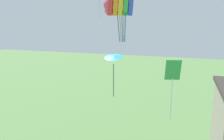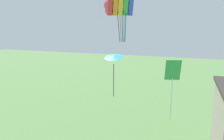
{
  "view_description": "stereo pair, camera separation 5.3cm",
  "coord_description": "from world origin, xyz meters",
  "views": [
    {
      "loc": [
        4.11,
        -3.79,
        9.38
      ],
      "look_at": [
        0.0,
        8.36,
        6.65
      ],
      "focal_mm": 35.0,
      "sensor_mm": 36.0,
      "label": 1
    },
    {
      "loc": [
        4.16,
        -3.77,
        9.38
      ],
      "look_at": [
        0.0,
        8.36,
        6.65
      ],
      "focal_mm": 35.0,
      "sensor_mm": 36.0,
      "label": 2
    }
  ],
  "objects": [
    {
      "name": "kite_cyan_delta",
      "position": [
        -0.69,
        10.74,
        7.03
      ],
      "size": [
        1.37,
        1.35,
        3.16
      ],
      "color": "#2DB2C6"
    },
    {
      "name": "kite_green_diamond",
      "position": [
        3.56,
        7.84,
        6.6
      ],
      "size": [
        0.85,
        0.47,
        3.32
      ],
      "color": "green"
    },
    {
      "name": "kite_rainbow_parafoil",
      "position": [
        -0.58,
        11.55,
        10.64
      ],
      "size": [
        2.59,
        2.33,
        3.31
      ],
      "color": "#E54C8C"
    }
  ]
}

